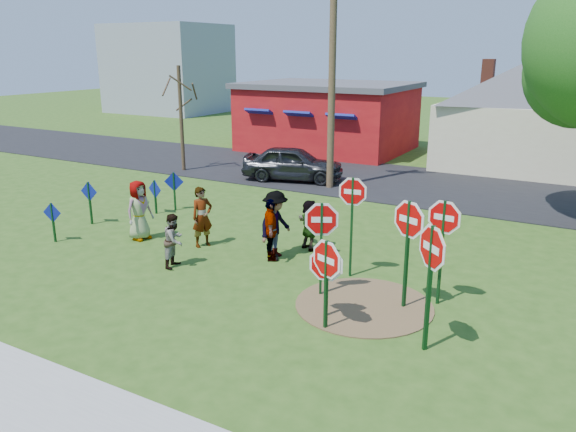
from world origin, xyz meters
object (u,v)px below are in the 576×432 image
(stop_sign_a, at_px, (327,266))
(person_a, at_px, (139,210))
(stop_sign_b, at_px, (352,202))
(suv, at_px, (293,163))
(utility_pole, at_px, (332,68))
(person_b, at_px, (202,217))
(stop_sign_d, at_px, (444,226))
(stop_sign_c, at_px, (408,230))

(stop_sign_a, bearing_deg, person_a, -176.96)
(stop_sign_b, height_order, suv, stop_sign_b)
(suv, height_order, utility_pole, utility_pole)
(stop_sign_a, relative_size, suv, 0.47)
(stop_sign_b, height_order, person_b, stop_sign_b)
(stop_sign_d, bearing_deg, suv, 141.91)
(stop_sign_a, xyz_separation_m, suv, (-7.41, 12.00, -0.62))
(stop_sign_b, distance_m, suv, 11.34)
(person_a, distance_m, person_b, 2.16)
(person_a, distance_m, suv, 9.51)
(stop_sign_b, bearing_deg, person_b, 170.58)
(stop_sign_d, bearing_deg, stop_sign_a, -117.89)
(suv, bearing_deg, person_a, 163.65)
(stop_sign_b, relative_size, person_a, 1.48)
(stop_sign_c, bearing_deg, person_b, -166.03)
(person_a, xyz_separation_m, suv, (0.22, 9.50, -0.13))
(person_a, relative_size, suv, 0.42)
(stop_sign_a, height_order, utility_pole, utility_pole)
(stop_sign_c, distance_m, stop_sign_d, 0.86)
(stop_sign_b, relative_size, utility_pole, 0.29)
(stop_sign_c, height_order, person_a, stop_sign_c)
(stop_sign_c, distance_m, person_a, 8.83)
(stop_sign_b, bearing_deg, suv, 116.98)
(stop_sign_b, xyz_separation_m, person_b, (-4.81, -0.01, -1.11))
(person_a, xyz_separation_m, utility_pole, (2.26, 9.08, 4.05))
(stop_sign_a, relative_size, stop_sign_c, 0.79)
(person_a, bearing_deg, utility_pole, -6.70)
(stop_sign_b, xyz_separation_m, utility_pole, (-4.67, 8.64, 2.97))
(stop_sign_c, relative_size, suv, 0.60)
(stop_sign_c, relative_size, person_a, 1.44)
(stop_sign_b, relative_size, person_b, 1.51)
(stop_sign_b, distance_m, stop_sign_d, 2.51)
(stop_sign_a, xyz_separation_m, person_a, (-7.63, 2.49, -0.49))
(stop_sign_b, distance_m, utility_pole, 10.26)
(stop_sign_c, bearing_deg, stop_sign_a, -98.44)
(stop_sign_a, xyz_separation_m, stop_sign_d, (1.76, 2.41, 0.47))
(person_b, bearing_deg, utility_pole, 23.95)
(stop_sign_c, height_order, suv, stop_sign_c)
(person_a, relative_size, person_b, 1.02)
(person_a, bearing_deg, stop_sign_b, -79.04)
(stop_sign_b, height_order, utility_pole, utility_pole)
(person_b, height_order, suv, person_b)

